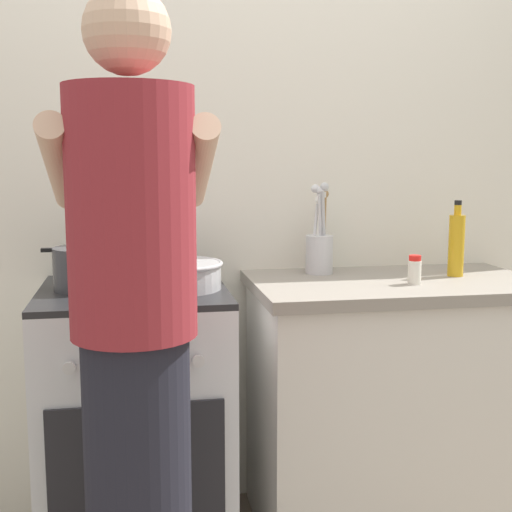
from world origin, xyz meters
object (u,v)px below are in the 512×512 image
at_px(stove_range, 137,421).
at_px(utensil_crock, 320,245).
at_px(pot, 88,268).
at_px(spice_bottle, 415,270).
at_px(oil_bottle, 456,244).
at_px(mixing_bowl, 177,274).
at_px(person, 135,350).

distance_m(stove_range, utensil_crock, 0.89).
bearing_deg(stove_range, utensil_crock, 14.67).
distance_m(pot, spice_bottle, 1.07).
bearing_deg(utensil_crock, oil_bottle, -17.23).
height_order(mixing_bowl, utensil_crock, utensil_crock).
relative_size(stove_range, mixing_bowl, 3.01).
bearing_deg(spice_bottle, stove_range, 174.38).
height_order(utensil_crock, spice_bottle, utensil_crock).
distance_m(mixing_bowl, person, 0.58).
bearing_deg(person, stove_range, 90.27).
bearing_deg(person, mixing_bowl, 76.12).
bearing_deg(stove_range, person, -89.73).
xyz_separation_m(pot, utensil_crock, (0.81, 0.16, 0.04)).
bearing_deg(person, spice_bottle, 28.19).
height_order(spice_bottle, person, person).
bearing_deg(mixing_bowl, stove_range, 167.37).
xyz_separation_m(mixing_bowl, oil_bottle, (1.00, 0.06, 0.07)).
xyz_separation_m(spice_bottle, person, (-0.93, -0.50, -0.09)).
distance_m(stove_range, spice_bottle, 1.06).
relative_size(mixing_bowl, utensil_crock, 0.90).
height_order(pot, utensil_crock, utensil_crock).
height_order(utensil_crock, oil_bottle, utensil_crock).
relative_size(spice_bottle, person, 0.06).
distance_m(utensil_crock, spice_bottle, 0.37).
xyz_separation_m(mixing_bowl, person, (-0.14, -0.56, -0.09)).
relative_size(mixing_bowl, oil_bottle, 1.10).
xyz_separation_m(stove_range, utensil_crock, (0.67, 0.18, 0.56)).
bearing_deg(person, utensil_crock, 48.68).
distance_m(oil_bottle, person, 1.30).
distance_m(utensil_crock, oil_bottle, 0.49).
bearing_deg(mixing_bowl, oil_bottle, 3.67).
height_order(stove_range, spice_bottle, spice_bottle).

